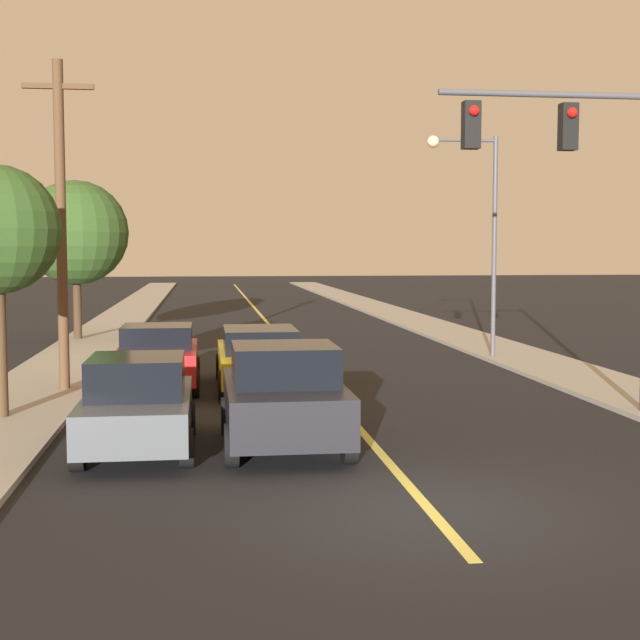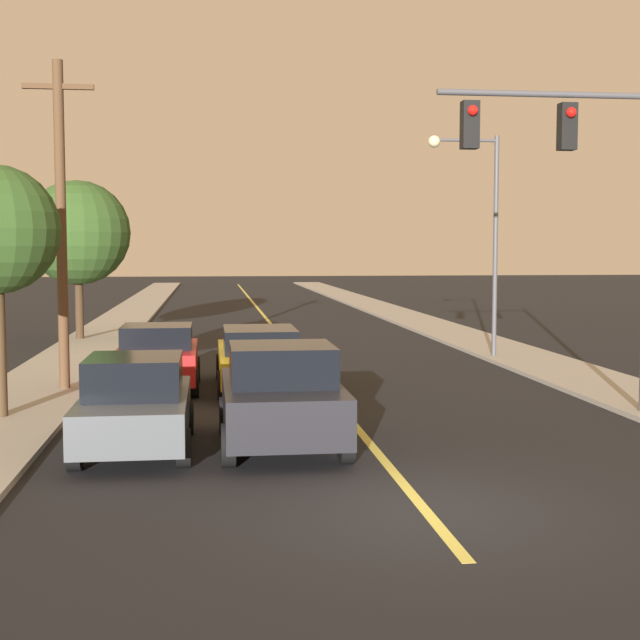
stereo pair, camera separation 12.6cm
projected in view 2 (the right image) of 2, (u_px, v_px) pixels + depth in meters
name	position (u px, v px, depth m)	size (l,w,h in m)	color
ground_plane	(424.00, 510.00, 11.47)	(200.00, 200.00, 0.00)	black
road_surface	(261.00, 313.00, 47.08)	(11.00, 80.00, 0.01)	black
sidewalk_left	(132.00, 313.00, 46.25)	(2.50, 80.00, 0.12)	#9E998E
sidewalk_right	(387.00, 310.00, 47.91)	(2.50, 80.00, 0.12)	#9E998E
car_near_lane_front	(281.00, 397.00, 14.95)	(2.06, 3.95, 1.78)	black
car_near_lane_second	(259.00, 357.00, 21.46)	(2.05, 5.15, 1.48)	gold
car_outer_lane_front	(135.00, 404.00, 14.74)	(1.85, 4.00, 1.61)	#474C51
car_outer_lane_second	(158.00, 357.00, 21.17)	(1.96, 3.87, 1.57)	red
traffic_signal_mast	(584.00, 180.00, 17.31)	(4.40, 0.42, 6.46)	#47474C
streetlamp_right	(478.00, 213.00, 26.66)	(2.17, 0.36, 6.61)	#47474C
utility_pole_left	(61.00, 219.00, 20.49)	(1.60, 0.24, 7.53)	#513823
tree_left_far	(78.00, 233.00, 32.02)	(3.75, 3.75, 5.71)	#3D2B1C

